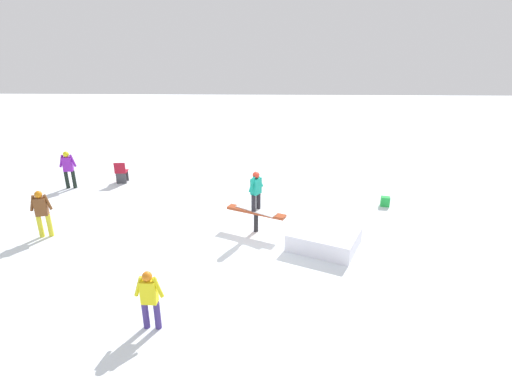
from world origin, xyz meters
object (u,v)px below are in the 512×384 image
bystander_purple (68,168)px  folding_chair (121,173)px  bystander_brown (42,211)px  main_rider_on_rail (256,192)px  bystander_yellow (149,297)px  rail_feature (256,214)px  backpack_on_snow (385,201)px

bystander_purple → folding_chair: 1.95m
bystander_brown → bystander_purple: size_ratio=0.98×
bystander_brown → folding_chair: bearing=68.2°
main_rider_on_rail → bystander_yellow: main_rider_on_rail is taller
bystander_brown → folding_chair: 4.74m
rail_feature → bystander_purple: 8.14m
bystander_brown → bystander_yellow: 5.73m
main_rider_on_rail → folding_chair: bearing=-3.5°
main_rider_on_rail → bystander_yellow: bearing=98.9°
bystander_yellow → folding_chair: bearing=-64.4°
rail_feature → backpack_on_snow: (-4.46, -2.06, -0.40)m
main_rider_on_rail → folding_chair: size_ratio=1.44×
bystander_yellow → backpack_on_snow: (-6.46, -6.43, -0.57)m
bystander_brown → backpack_on_snow: (-10.69, -2.56, -0.64)m
bystander_brown → bystander_purple: (1.11, -4.01, 0.02)m
rail_feature → bystander_brown: bearing=29.4°
rail_feature → bystander_purple: bystander_purple is taller
bystander_yellow → backpack_on_snow: 9.14m
folding_chair → main_rider_on_rail: bearing=139.2°
bystander_yellow → backpack_on_snow: bystander_yellow is taller
bystander_purple → bystander_yellow: bystander_purple is taller
folding_chair → backpack_on_snow: 10.24m
backpack_on_snow → bystander_brown: bearing=-155.8°
bystander_yellow → folding_chair: bystander_yellow is taller
folding_chair → rail_feature: bearing=139.2°
rail_feature → main_rider_on_rail: 0.71m
rail_feature → backpack_on_snow: rail_feature is taller
backpack_on_snow → main_rider_on_rail: bearing=-144.5°
bystander_brown → folding_chair: (-0.67, -4.68, -0.40)m
rail_feature → bystander_purple: size_ratio=1.22×
rail_feature → folding_chair: size_ratio=2.06×
rail_feature → main_rider_on_rail: (0.00, 0.00, 0.71)m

